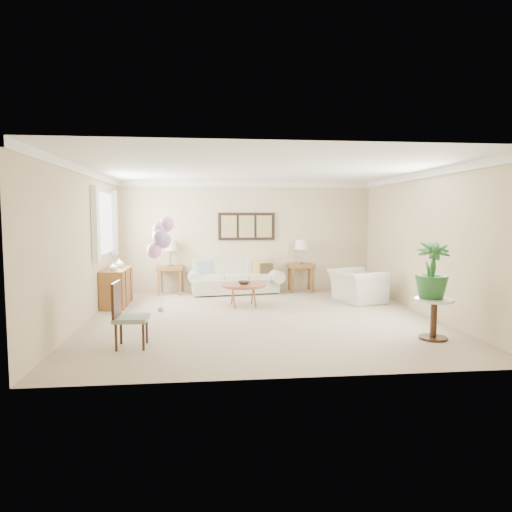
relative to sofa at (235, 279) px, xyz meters
The scene contains 18 objects.
ground_plane 2.75m from the sofa, 83.53° to the right, with size 6.00×6.00×0.00m, color tan.
room_shell 2.94m from the sofa, 85.68° to the right, with size 6.04×6.04×2.60m.
wall_art_triptych 1.30m from the sofa, 39.14° to the left, with size 1.35×0.06×0.65m.
sofa is the anchor object (origin of this frame).
end_table_left 1.50m from the sofa, behind, with size 0.59×0.54×0.65m.
end_table_right 1.62m from the sofa, ahead, with size 0.62×0.56×0.67m.
lamp_left 1.68m from the sofa, behind, with size 0.34×0.34×0.60m.
lamp_right 1.78m from the sofa, ahead, with size 0.32×0.32×0.57m.
coffee_table 1.60m from the sofa, 87.10° to the right, with size 0.88×0.88×0.44m.
decor_bowl 1.62m from the sofa, 86.57° to the right, with size 0.25×0.25×0.06m, color #2D2520.
armchair 2.86m from the sofa, 29.46° to the right, with size 1.04×0.90×0.67m, color silver.
side_table 5.09m from the sofa, 58.68° to the right, with size 0.55×0.55×0.60m.
potted_plant 5.09m from the sofa, 58.85° to the right, with size 0.47×0.47×0.83m, color #1E5220.
accent_chair 4.63m from the sofa, 112.05° to the right, with size 0.46×0.46×0.91m.
credenza 2.74m from the sofa, 153.67° to the right, with size 0.46×1.20×0.74m.
vase_white 2.95m from the sofa, 146.88° to the right, with size 0.16×0.16×0.17m, color silver.
vase_sage 2.68m from the sofa, 157.78° to the right, with size 0.18×0.18×0.19m, color silver.
balloon_cluster 2.69m from the sofa, 127.49° to the right, with size 0.49×0.50×1.80m.
Camera 1 is at (-0.94, -7.86, 1.79)m, focal length 32.00 mm.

